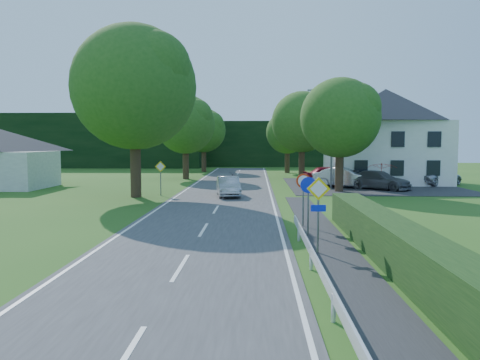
{
  "coord_description": "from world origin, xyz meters",
  "views": [
    {
      "loc": [
        2.25,
        -7.52,
        3.73
      ],
      "look_at": [
        1.38,
        16.63,
        1.79
      ],
      "focal_mm": 35.0,
      "sensor_mm": 36.0,
      "label": 1
    }
  ],
  "objects_px": {
    "motorcycle": "(233,177)",
    "parked_car_silver_b": "(437,177)",
    "parasol": "(382,176)",
    "parked_car_silver_a": "(344,178)",
    "streetlight": "(330,133)",
    "parked_car_grey": "(379,180)",
    "parked_car_red": "(332,175)",
    "moving_car": "(228,186)"
  },
  "relations": [
    {
      "from": "motorcycle",
      "to": "parked_car_silver_b",
      "type": "distance_m",
      "value": 18.18
    },
    {
      "from": "parasol",
      "to": "parked_car_silver_a",
      "type": "bearing_deg",
      "value": 156.02
    },
    {
      "from": "parked_car_silver_a",
      "to": "parked_car_silver_b",
      "type": "distance_m",
      "value": 9.03
    },
    {
      "from": "streetlight",
      "to": "parked_car_grey",
      "type": "relative_size",
      "value": 1.59
    },
    {
      "from": "parked_car_grey",
      "to": "streetlight",
      "type": "bearing_deg",
      "value": 122.3
    },
    {
      "from": "streetlight",
      "to": "parked_car_red",
      "type": "height_order",
      "value": "streetlight"
    },
    {
      "from": "moving_car",
      "to": "parked_car_red",
      "type": "bearing_deg",
      "value": 37.35
    },
    {
      "from": "parked_car_red",
      "to": "parked_car_grey",
      "type": "xyz_separation_m",
      "value": [
        3.11,
        -3.4,
        -0.13
      ]
    },
    {
      "from": "motorcycle",
      "to": "parasol",
      "type": "distance_m",
      "value": 13.88
    },
    {
      "from": "moving_car",
      "to": "parasol",
      "type": "bearing_deg",
      "value": 16.38
    },
    {
      "from": "parked_car_silver_b",
      "to": "parasol",
      "type": "distance_m",
      "value": 7.06
    },
    {
      "from": "parked_car_silver_b",
      "to": "parasol",
      "type": "height_order",
      "value": "parasol"
    },
    {
      "from": "moving_car",
      "to": "parked_car_silver_b",
      "type": "height_order",
      "value": "moving_car"
    },
    {
      "from": "streetlight",
      "to": "parked_car_grey",
      "type": "height_order",
      "value": "streetlight"
    },
    {
      "from": "parked_car_red",
      "to": "parked_car_silver_b",
      "type": "relative_size",
      "value": 1.03
    },
    {
      "from": "motorcycle",
      "to": "parked_car_red",
      "type": "relative_size",
      "value": 0.34
    },
    {
      "from": "parked_car_silver_b",
      "to": "parasol",
      "type": "bearing_deg",
      "value": 90.29
    },
    {
      "from": "parked_car_red",
      "to": "parasol",
      "type": "bearing_deg",
      "value": -138.46
    },
    {
      "from": "moving_car",
      "to": "motorcycle",
      "type": "height_order",
      "value": "moving_car"
    },
    {
      "from": "parked_car_silver_b",
      "to": "parasol",
      "type": "relative_size",
      "value": 2.06
    },
    {
      "from": "parked_car_grey",
      "to": "parked_car_silver_b",
      "type": "distance_m",
      "value": 7.34
    },
    {
      "from": "parked_car_silver_b",
      "to": "parked_car_red",
      "type": "bearing_deg",
      "value": 60.77
    },
    {
      "from": "motorcycle",
      "to": "parked_car_silver_b",
      "type": "bearing_deg",
      "value": 0.06
    },
    {
      "from": "moving_car",
      "to": "parked_car_grey",
      "type": "bearing_deg",
      "value": 16.13
    },
    {
      "from": "moving_car",
      "to": "parasol",
      "type": "height_order",
      "value": "parasol"
    },
    {
      "from": "motorcycle",
      "to": "parasol",
      "type": "xyz_separation_m",
      "value": [
        12.1,
        -6.77,
        0.62
      ]
    },
    {
      "from": "motorcycle",
      "to": "parked_car_silver_a",
      "type": "bearing_deg",
      "value": -21.6
    },
    {
      "from": "parked_car_silver_a",
      "to": "parked_car_grey",
      "type": "distance_m",
      "value": 2.88
    },
    {
      "from": "moving_car",
      "to": "parked_car_silver_a",
      "type": "bearing_deg",
      "value": 27.99
    },
    {
      "from": "parked_car_silver_a",
      "to": "parked_car_grey",
      "type": "bearing_deg",
      "value": -99.7
    },
    {
      "from": "parked_car_grey",
      "to": "parasol",
      "type": "bearing_deg",
      "value": -16.75
    },
    {
      "from": "moving_car",
      "to": "motorcycle",
      "type": "xyz_separation_m",
      "value": [
        -0.26,
        12.13,
        -0.24
      ]
    },
    {
      "from": "motorcycle",
      "to": "moving_car",
      "type": "bearing_deg",
      "value": -79.72
    },
    {
      "from": "streetlight",
      "to": "parked_car_silver_a",
      "type": "height_order",
      "value": "streetlight"
    },
    {
      "from": "moving_car",
      "to": "parked_car_grey",
      "type": "relative_size",
      "value": 0.82
    },
    {
      "from": "parked_car_silver_b",
      "to": "streetlight",
      "type": "bearing_deg",
      "value": 76.86
    },
    {
      "from": "parked_car_red",
      "to": "parked_car_silver_b",
      "type": "xyz_separation_m",
      "value": [
        9.21,
        0.69,
        -0.18
      ]
    },
    {
      "from": "parked_car_grey",
      "to": "parked_car_red",
      "type": "bearing_deg",
      "value": 80.69
    },
    {
      "from": "streetlight",
      "to": "moving_car",
      "type": "height_order",
      "value": "streetlight"
    },
    {
      "from": "moving_car",
      "to": "parked_car_grey",
      "type": "distance_m",
      "value": 12.71
    },
    {
      "from": "moving_car",
      "to": "parked_car_red",
      "type": "distance_m",
      "value": 12.08
    },
    {
      "from": "moving_car",
      "to": "parasol",
      "type": "distance_m",
      "value": 13.01
    }
  ]
}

